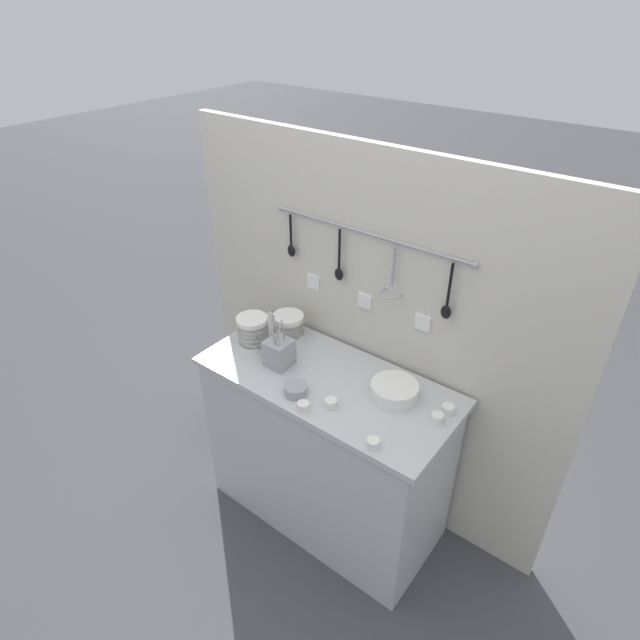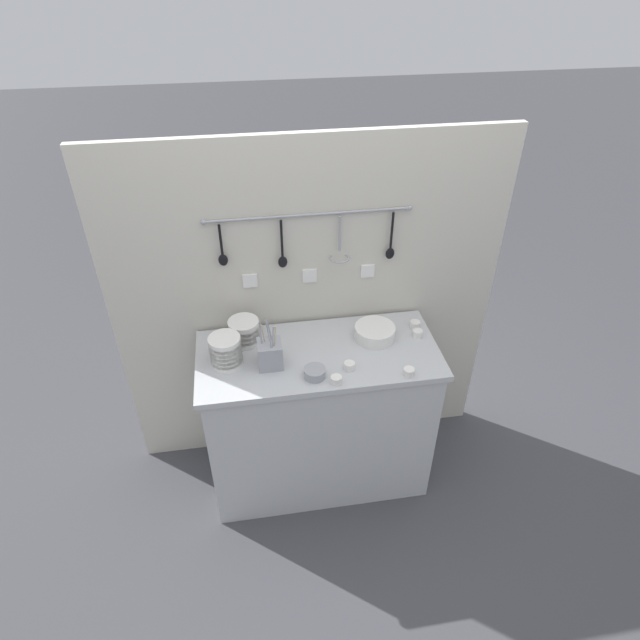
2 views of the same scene
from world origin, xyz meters
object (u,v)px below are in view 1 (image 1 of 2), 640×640
Objects in this scene: plate_stack at (394,391)px; cup_front_right at (303,406)px; bowl_stack_wide_centre at (253,331)px; cup_mid_row at (373,444)px; steel_mixing_bowl at (296,390)px; cutlery_caddy at (279,352)px; bowl_stack_back_corner at (289,326)px; cup_edge_near at (331,403)px; cup_centre at (437,418)px; cup_edge_far at (448,409)px.

cup_front_right is (-0.25, -0.30, -0.01)m from plate_stack.
bowl_stack_wide_centre reaches higher than cup_front_right.
cup_front_right and cup_mid_row have the same top height.
bowl_stack_wide_centre is 0.76× the size of plate_stack.
plate_stack is 1.99× the size of steel_mixing_bowl.
steel_mixing_bowl is 0.36× the size of cutlery_caddy.
bowl_stack_back_corner is at bearing 119.58° from cutlery_caddy.
bowl_stack_wide_centre reaches higher than steel_mixing_bowl.
cutlery_caddy is at bearing 164.41° from cup_mid_row.
cup_front_right is at bearing -23.83° from bowl_stack_wide_centre.
bowl_stack_back_corner is 0.98× the size of bowl_stack_wide_centre.
plate_stack is 3.99× the size of cup_mid_row.
cup_front_right is 0.11m from cup_edge_near.
bowl_stack_wide_centre is (-0.09, -0.15, 0.01)m from bowl_stack_back_corner.
plate_stack is 0.21m from cup_centre.
cup_front_right and cup_centre have the same top height.
bowl_stack_wide_centre is 3.04× the size of cup_edge_near.
steel_mixing_bowl is (-0.34, -0.24, -0.01)m from plate_stack.
bowl_stack_wide_centre reaches higher than cup_edge_far.
cup_edge_near is (-0.39, -0.26, 0.00)m from cup_edge_far.
cup_edge_near is 1.00× the size of cup_mid_row.
cup_edge_far is (0.47, 0.34, 0.00)m from cup_front_right.
bowl_stack_back_corner is at bearing 134.53° from steel_mixing_bowl.
cup_edge_near is at bearing -146.68° from cup_edge_far.
bowl_stack_back_corner is 0.81m from cup_mid_row.
bowl_stack_wide_centre is at bearing 158.72° from steel_mixing_bowl.
bowl_stack_wide_centre is 0.74m from plate_stack.
cup_centre is at bearing 30.43° from cup_front_right.
bowl_stack_wide_centre is 0.96m from cup_edge_far.
cup_edge_near is at bearing -13.79° from cutlery_caddy.
steel_mixing_bowl reaches higher than cup_edge_near.
cup_mid_row is (-0.13, -0.27, 0.00)m from cup_centre.
plate_stack is 0.54m from cutlery_caddy.
steel_mixing_bowl is 0.63m from cup_edge_far.
steel_mixing_bowl reaches higher than cup_front_right.
cup_edge_far is (0.22, 0.05, -0.01)m from plate_stack.
steel_mixing_bowl is 0.11m from cup_front_right.
steel_mixing_bowl is 2.00× the size of cup_front_right.
plate_stack is at bearing -6.19° from bowl_stack_back_corner.
cup_front_right is 0.34m from cup_mid_row.
cup_mid_row is (-0.14, -0.34, 0.00)m from cup_edge_far.
cutlery_caddy is 0.64m from cup_mid_row.
cup_edge_near and cup_centre have the same top height.
cup_centre is (0.46, 0.27, 0.00)m from cup_front_right.
steel_mixing_bowl is at bearing 172.03° from cup_mid_row.
cup_centre is at bearing 7.68° from cutlery_caddy.
plate_stack is 0.41m from steel_mixing_bowl.
cup_edge_far is at bearing -1.43° from bowl_stack_back_corner.
cup_centre is at bearing 25.96° from cup_edge_near.
bowl_stack_back_corner is at bearing 148.91° from cup_edge_near.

